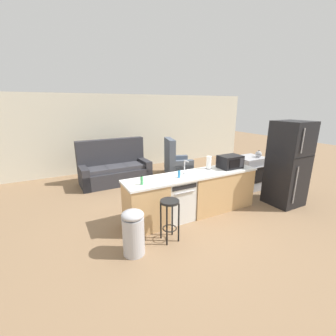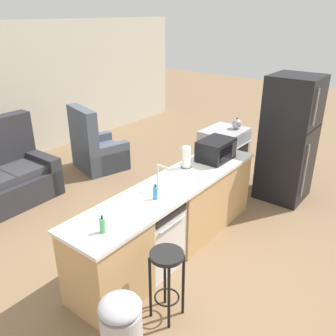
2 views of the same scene
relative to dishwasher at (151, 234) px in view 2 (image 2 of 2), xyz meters
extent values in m
plane|color=#896B4C|center=(0.25, 0.00, -0.42)|extent=(24.00, 24.00, 0.00)
cube|color=tan|center=(-0.68, 0.00, 0.01)|extent=(0.75, 0.62, 0.86)
cube|color=tan|center=(1.08, 0.00, 0.01)|extent=(1.55, 0.62, 0.86)
cube|color=white|center=(0.40, 0.00, 0.46)|extent=(2.94, 0.66, 0.04)
cube|color=brown|center=(0.40, 0.00, -0.38)|extent=(2.86, 0.56, 0.08)
cube|color=silver|center=(0.00, 0.00, 0.00)|extent=(0.58, 0.58, 0.84)
cube|color=black|center=(0.00, -0.30, 0.36)|extent=(0.52, 0.01, 0.08)
cylinder|color=#B2B2B7|center=(0.00, -0.31, 0.26)|extent=(0.44, 0.02, 0.02)
cube|color=#A8AAB2|center=(2.60, 0.55, 0.00)|extent=(0.76, 0.64, 0.85)
cube|color=black|center=(2.60, 0.22, 0.05)|extent=(0.53, 0.01, 0.43)
cylinder|color=silver|center=(2.60, 0.20, 0.28)|extent=(0.61, 0.03, 0.03)
cube|color=#B7B7BC|center=(2.60, 0.55, 0.45)|extent=(0.76, 0.64, 0.05)
torus|color=black|center=(2.43, 0.42, 0.47)|extent=(0.16, 0.16, 0.01)
torus|color=black|center=(2.77, 0.42, 0.47)|extent=(0.16, 0.16, 0.01)
torus|color=black|center=(2.43, 0.68, 0.47)|extent=(0.16, 0.16, 0.01)
torus|color=black|center=(2.77, 0.68, 0.47)|extent=(0.16, 0.16, 0.01)
cube|color=black|center=(2.60, -0.55, 0.54)|extent=(0.72, 0.70, 1.92)
cylinder|color=#B2B2B7|center=(2.40, -0.92, 1.14)|extent=(0.02, 0.02, 0.51)
cylinder|color=#B2B2B7|center=(2.40, -0.92, 0.18)|extent=(0.02, 0.02, 0.83)
cube|color=black|center=(2.60, -0.90, 0.77)|extent=(0.68, 0.01, 0.01)
cube|color=black|center=(1.36, 0.00, 0.62)|extent=(0.50, 0.36, 0.28)
cube|color=black|center=(1.32, -0.18, 0.62)|extent=(0.27, 0.01, 0.18)
cube|color=#2D2D33|center=(1.53, -0.18, 0.62)|extent=(0.11, 0.01, 0.21)
cylinder|color=silver|center=(0.21, 0.07, 0.49)|extent=(0.07, 0.07, 0.03)
cylinder|color=silver|center=(0.21, 0.07, 0.64)|extent=(0.02, 0.02, 0.26)
cylinder|color=silver|center=(0.21, 0.00, 0.77)|extent=(0.02, 0.14, 0.02)
cylinder|color=#4C4C51|center=(0.90, 0.16, 0.49)|extent=(0.14, 0.14, 0.01)
cylinder|color=white|center=(0.90, 0.16, 0.63)|extent=(0.11, 0.11, 0.27)
cylinder|color=#338CCC|center=(0.01, -0.06, 0.55)|extent=(0.06, 0.06, 0.14)
cylinder|color=black|center=(0.01, -0.06, 0.64)|extent=(0.02, 0.02, 0.04)
cylinder|color=#4CB266|center=(-0.77, -0.09, 0.55)|extent=(0.06, 0.06, 0.14)
cylinder|color=black|center=(-0.77, -0.09, 0.64)|extent=(0.02, 0.02, 0.04)
sphere|color=#B2B2B7|center=(2.77, 0.42, 0.56)|extent=(0.17, 0.17, 0.17)
sphere|color=black|center=(2.77, 0.42, 0.66)|extent=(0.03, 0.03, 0.03)
cone|color=#B2B2B7|center=(2.85, 0.42, 0.58)|extent=(0.08, 0.04, 0.06)
cylinder|color=black|center=(-0.49, -0.61, 0.30)|extent=(0.32, 0.32, 0.04)
cylinder|color=black|center=(-0.60, -0.72, -0.07)|extent=(0.03, 0.03, 0.70)
cylinder|color=black|center=(-0.38, -0.72, -0.07)|extent=(0.03, 0.03, 0.70)
cylinder|color=black|center=(-0.60, -0.50, -0.07)|extent=(0.03, 0.03, 0.70)
cylinder|color=black|center=(-0.38, -0.50, -0.07)|extent=(0.03, 0.03, 0.70)
torus|color=black|center=(-0.49, -0.61, -0.20)|extent=(0.25, 0.25, 0.02)
ellipsoid|color=#B7B7BC|center=(-1.16, -0.68, 0.25)|extent=(0.35, 0.35, 0.14)
cube|color=#2D2D33|center=(0.38, 2.74, -0.11)|extent=(0.22, 0.90, 0.62)
cube|color=#3B3B41|center=(0.04, 2.68, 0.06)|extent=(0.57, 0.64, 0.12)
cube|color=#515B6B|center=(1.58, 2.61, -0.22)|extent=(1.00, 1.04, 0.40)
cube|color=#515B6B|center=(1.29, 2.69, 0.18)|extent=(0.42, 0.87, 1.20)
cube|color=#515B6B|center=(1.49, 2.28, -0.15)|extent=(0.81, 0.37, 0.55)
cube|color=#515B6B|center=(1.68, 2.94, -0.15)|extent=(0.81, 0.37, 0.55)
camera|label=1|loc=(-2.12, -3.62, 1.86)|focal=24.00mm
camera|label=2|loc=(-2.56, -2.24, 2.34)|focal=38.00mm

